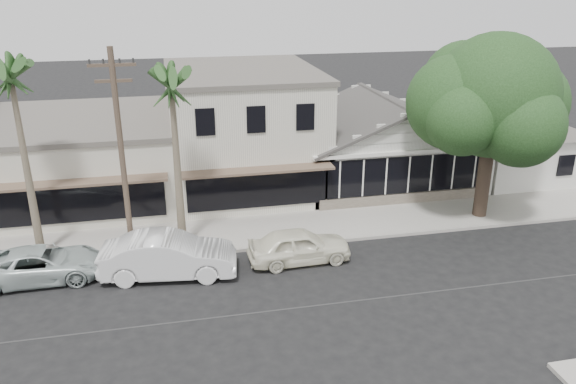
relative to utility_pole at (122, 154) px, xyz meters
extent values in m
plane|color=black|center=(9.00, -5.20, -4.79)|extent=(140.00, 140.00, 0.00)
cube|color=#9E9991|center=(1.00, 1.55, -4.71)|extent=(90.00, 3.50, 0.15)
cube|color=white|center=(14.00, 7.30, -3.29)|extent=(10.00, 8.00, 3.00)
cube|color=black|center=(14.00, 3.24, -3.04)|extent=(8.80, 0.10, 2.00)
cube|color=#60564C|center=(14.00, 3.25, -4.44)|extent=(9.60, 0.18, 0.70)
cube|color=white|center=(22.20, 6.30, -3.29)|extent=(6.00, 6.00, 3.00)
cube|color=silver|center=(6.00, 8.30, -1.54)|extent=(8.00, 10.00, 6.50)
cube|color=beige|center=(-3.00, 8.30, -2.69)|extent=(10.00, 10.00, 4.20)
cylinder|color=brown|center=(0.00, 0.00, -0.29)|extent=(0.24, 0.24, 9.00)
cube|color=brown|center=(0.00, 0.00, 3.51)|extent=(1.80, 0.12, 0.12)
cube|color=brown|center=(0.00, 0.00, 2.91)|extent=(1.40, 0.12, 0.12)
imported|color=white|center=(6.98, -1.67, -4.04)|extent=(4.43, 1.91, 1.49)
imported|color=white|center=(1.53, -1.75, -3.89)|extent=(5.63, 2.55, 1.79)
imported|color=#B0BEBC|center=(-3.47, -0.99, -4.11)|extent=(4.95, 2.35, 1.36)
cylinder|color=#46352A|center=(16.98, 1.00, -2.98)|extent=(0.68, 0.68, 3.62)
sphere|color=#1A3214|center=(16.98, 1.00, 1.43)|extent=(5.88, 5.88, 5.88)
sphere|color=#1A3214|center=(19.02, 1.68, 0.86)|extent=(4.30, 4.30, 4.30)
sphere|color=#1A3214|center=(15.18, 1.45, 1.09)|extent=(4.52, 4.52, 4.52)
sphere|color=#1A3214|center=(17.44, -0.70, 0.41)|extent=(3.84, 3.84, 3.84)
sphere|color=#1A3214|center=(16.31, 2.81, 1.77)|extent=(4.07, 4.07, 4.07)
sphere|color=#1A3214|center=(18.34, 2.58, 2.22)|extent=(3.62, 3.62, 3.62)
sphere|color=#1A3214|center=(14.95, 0.10, 0.64)|extent=(3.39, 3.39, 3.39)
cone|color=#726651|center=(2.15, 0.43, -1.20)|extent=(0.39, 0.39, 7.18)
cone|color=#726651|center=(-3.90, 1.03, -0.95)|extent=(0.37, 0.37, 7.67)
camera|label=1|loc=(2.02, -22.52, 6.67)|focal=35.00mm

